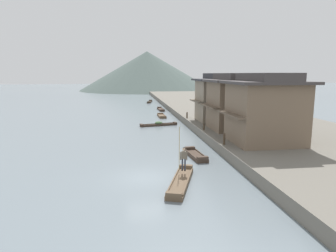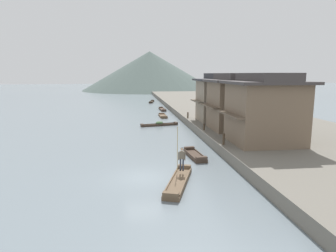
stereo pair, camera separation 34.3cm
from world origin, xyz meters
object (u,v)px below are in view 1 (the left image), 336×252
Objects in this scene: boat_foreground_poled at (181,182)px; mooring_post_dock_far at (187,115)px; boat_moored_third at (150,102)px; mooring_post_dock_near at (224,139)px; boat_midriver_drifting at (162,116)px; house_waterfront_nearest at (265,109)px; house_waterfront_second at (231,102)px; boat_moored_nearest at (161,109)px; mooring_post_dock_mid at (204,127)px; house_waterfront_tall at (221,98)px; boat_moored_second at (196,155)px; boatman_person at (183,156)px; boat_moored_far at (159,124)px.

mooring_post_dock_far is at bearing 77.57° from boat_foreground_poled.
mooring_post_dock_far reaches higher than boat_moored_third.
boat_midriver_drifting is at bearing 96.28° from mooring_post_dock_near.
house_waterfront_second is (-0.64, 6.83, 0.01)m from house_waterfront_nearest.
boat_moored_nearest is 0.72× the size of house_waterfront_nearest.
boat_midriver_drifting is (-0.91, -9.23, -0.00)m from boat_moored_nearest.
house_waterfront_second is 7.72× the size of mooring_post_dock_far.
house_waterfront_tall is at bearing 58.74° from mooring_post_dock_mid.
house_waterfront_nearest is at bearing 4.49° from mooring_post_dock_near.
boat_moored_nearest is at bearing -86.72° from boat_moored_third.
boat_moored_second is 7.41m from house_waterfront_nearest.
boat_moored_nearest is 1.21× the size of boat_midriver_drifting.
boat_moored_second reaches higher than boat_midriver_drifting.
mooring_post_dock_far reaches higher than boat_moored_second.
mooring_post_dock_far is at bearing -71.35° from boat_midriver_drifting.
mooring_post_dock_near is at bearing -83.72° from boat_midriver_drifting.
boatman_person is at bearing -93.82° from boat_midriver_drifting.
boatman_person is at bearing -91.51° from boat_moored_far.
boat_moored_far is at bearing -97.49° from boat_moored_nearest.
boat_moored_second is at bearing -170.56° from mooring_post_dock_near.
boat_moored_far is 5.26× the size of mooring_post_dock_near.
boat_moored_second is 3.82× the size of mooring_post_dock_near.
house_waterfront_nearest reaches higher than mooring_post_dock_near.
boat_midriver_drifting is at bearing -89.96° from boat_moored_third.
mooring_post_dock_mid is at bearing 90.00° from mooring_post_dock_near.
boat_moored_second reaches higher than boat_moored_third.
boatman_person is 0.80× the size of boat_moored_second.
boatman_person is 6.98m from mooring_post_dock_near.
mooring_post_dock_far is (-3.85, 2.90, -2.62)m from house_waterfront_tall.
house_waterfront_nearest and house_waterfront_second have the same top height.
boat_moored_second is at bearing -91.48° from boat_moored_nearest.
boat_moored_nearest is (3.27, 39.73, -0.02)m from boat_foreground_poled.
mooring_post_dock_mid is (0.00, 6.93, -0.14)m from mooring_post_dock_near.
house_waterfront_second reaches higher than mooring_post_dock_far.
boat_moored_third reaches higher than boat_moored_nearest.
boat_moored_third is 7.08× the size of mooring_post_dock_mid.
boat_moored_nearest is at bearing 95.79° from mooring_post_dock_far.
boat_moored_third reaches higher than boat_midriver_drifting.
house_waterfront_nearest is (7.79, -15.34, 3.73)m from boat_moored_far.
boat_foreground_poled is 0.81× the size of house_waterfront_nearest.
house_waterfront_second reaches higher than mooring_post_dock_mid.
boatman_person is 20.51m from house_waterfront_tall.
boat_foreground_poled is 6.95× the size of mooring_post_dock_far.
boat_moored_nearest is 26.82m from house_waterfront_second.
house_waterfront_tall is 9.74× the size of mooring_post_dock_mid.
boatman_person is at bearing -94.26° from boat_moored_nearest.
boat_moored_third is 0.98× the size of boat_moored_far.
mooring_post_dock_far is (0.00, 16.17, -0.10)m from mooring_post_dock_near.
house_waterfront_tall is at bearing 64.78° from boat_moored_second.
boatman_person is at bearing -121.88° from house_waterfront_second.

